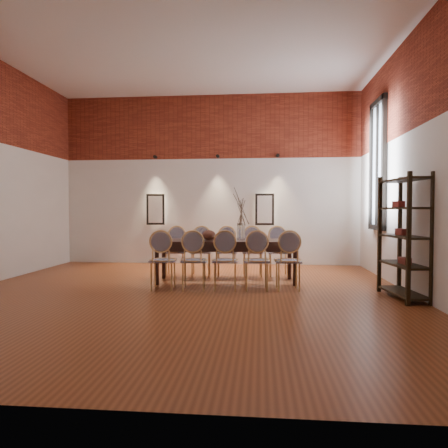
# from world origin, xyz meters

# --- Properties ---
(floor) EXTENTS (7.00, 7.00, 0.02)m
(floor) POSITION_xyz_m (0.00, 0.00, -0.01)
(floor) COLOR brown
(floor) RESTS_ON ground
(ceiling) EXTENTS (7.00, 7.00, 0.02)m
(ceiling) POSITION_xyz_m (0.00, 0.00, 4.01)
(ceiling) COLOR silver
(ceiling) RESTS_ON ground
(wall_back) EXTENTS (7.00, 0.10, 4.00)m
(wall_back) POSITION_xyz_m (0.00, 3.55, 2.00)
(wall_back) COLOR silver
(wall_back) RESTS_ON ground
(wall_front) EXTENTS (7.00, 0.10, 4.00)m
(wall_front) POSITION_xyz_m (0.00, -3.55, 2.00)
(wall_front) COLOR silver
(wall_front) RESTS_ON ground
(wall_right) EXTENTS (0.10, 7.00, 4.00)m
(wall_right) POSITION_xyz_m (3.55, 0.00, 2.00)
(wall_right) COLOR silver
(wall_right) RESTS_ON ground
(brick_band_back) EXTENTS (7.00, 0.02, 1.50)m
(brick_band_back) POSITION_xyz_m (0.00, 3.48, 3.25)
(brick_band_back) COLOR maroon
(brick_band_back) RESTS_ON ground
(brick_band_right) EXTENTS (0.02, 7.00, 1.50)m
(brick_band_right) POSITION_xyz_m (3.48, 0.00, 3.25)
(brick_band_right) COLOR maroon
(brick_band_right) RESTS_ON ground
(niche_left) EXTENTS (0.36, 0.06, 0.66)m
(niche_left) POSITION_xyz_m (-1.30, 3.45, 1.30)
(niche_left) COLOR #FFEAC6
(niche_left) RESTS_ON wall_back
(niche_right) EXTENTS (0.36, 0.06, 0.66)m
(niche_right) POSITION_xyz_m (1.30, 3.45, 1.30)
(niche_right) COLOR #FFEAC6
(niche_right) RESTS_ON wall_back
(spot_fixture_left) EXTENTS (0.08, 0.10, 0.08)m
(spot_fixture_left) POSITION_xyz_m (-1.30, 3.42, 2.55)
(spot_fixture_left) COLOR black
(spot_fixture_left) RESTS_ON wall_back
(spot_fixture_mid) EXTENTS (0.08, 0.10, 0.08)m
(spot_fixture_mid) POSITION_xyz_m (0.20, 3.42, 2.55)
(spot_fixture_mid) COLOR black
(spot_fixture_mid) RESTS_ON wall_back
(spot_fixture_right) EXTENTS (0.08, 0.10, 0.08)m
(spot_fixture_right) POSITION_xyz_m (1.60, 3.42, 2.55)
(spot_fixture_right) COLOR black
(spot_fixture_right) RESTS_ON wall_back
(window_glass) EXTENTS (0.02, 0.78, 2.38)m
(window_glass) POSITION_xyz_m (3.46, 2.00, 2.15)
(window_glass) COLOR silver
(window_glass) RESTS_ON wall_right
(window_frame) EXTENTS (0.08, 0.90, 2.50)m
(window_frame) POSITION_xyz_m (3.44, 2.00, 2.15)
(window_frame) COLOR black
(window_frame) RESTS_ON wall_right
(window_mullion) EXTENTS (0.06, 0.06, 2.40)m
(window_mullion) POSITION_xyz_m (3.44, 2.00, 2.15)
(window_mullion) COLOR black
(window_mullion) RESTS_ON wall_right
(dining_table) EXTENTS (2.56, 0.97, 0.75)m
(dining_table) POSITION_xyz_m (0.59, 1.13, 0.38)
(dining_table) COLOR #361B15
(dining_table) RESTS_ON floor
(chair_near_a) EXTENTS (0.47, 0.47, 0.94)m
(chair_near_a) POSITION_xyz_m (-0.37, 0.38, 0.47)
(chair_near_a) COLOR tan
(chair_near_a) RESTS_ON floor
(chair_near_b) EXTENTS (0.47, 0.47, 0.94)m
(chair_near_b) POSITION_xyz_m (0.14, 0.41, 0.47)
(chair_near_b) COLOR tan
(chair_near_b) RESTS_ON floor
(chair_near_c) EXTENTS (0.47, 0.47, 0.94)m
(chair_near_c) POSITION_xyz_m (0.64, 0.44, 0.47)
(chair_near_c) COLOR tan
(chair_near_c) RESTS_ON floor
(chair_near_d) EXTENTS (0.47, 0.47, 0.94)m
(chair_near_d) POSITION_xyz_m (1.14, 0.48, 0.47)
(chair_near_d) COLOR tan
(chair_near_d) RESTS_ON floor
(chair_near_e) EXTENTS (0.47, 0.47, 0.94)m
(chair_near_e) POSITION_xyz_m (1.64, 0.51, 0.47)
(chair_near_e) COLOR tan
(chair_near_e) RESTS_ON floor
(chair_far_a) EXTENTS (0.47, 0.47, 0.94)m
(chair_far_a) POSITION_xyz_m (-0.46, 1.74, 0.47)
(chair_far_a) COLOR tan
(chair_far_a) RESTS_ON floor
(chair_far_b) EXTENTS (0.47, 0.47, 0.94)m
(chair_far_b) POSITION_xyz_m (0.05, 1.78, 0.47)
(chair_far_b) COLOR tan
(chair_far_b) RESTS_ON floor
(chair_far_c) EXTENTS (0.47, 0.47, 0.94)m
(chair_far_c) POSITION_xyz_m (0.55, 1.81, 0.47)
(chair_far_c) COLOR tan
(chair_far_c) RESTS_ON floor
(chair_far_d) EXTENTS (0.47, 0.47, 0.94)m
(chair_far_d) POSITION_xyz_m (1.05, 1.84, 0.47)
(chair_far_d) COLOR tan
(chair_far_d) RESTS_ON floor
(chair_far_e) EXTENTS (0.47, 0.47, 0.94)m
(chair_far_e) POSITION_xyz_m (1.55, 1.88, 0.47)
(chair_far_e) COLOR tan
(chair_far_e) RESTS_ON floor
(vase) EXTENTS (0.14, 0.14, 0.30)m
(vase) POSITION_xyz_m (0.86, 1.14, 0.90)
(vase) COLOR silver
(vase) RESTS_ON dining_table
(dried_branches) EXTENTS (0.50, 0.50, 0.70)m
(dried_branches) POSITION_xyz_m (0.86, 1.14, 1.35)
(dried_branches) COLOR #4A3B2B
(dried_branches) RESTS_ON vase
(bowl) EXTENTS (0.24, 0.24, 0.18)m
(bowl) POSITION_xyz_m (0.29, 1.06, 0.84)
(bowl) COLOR brown
(bowl) RESTS_ON dining_table
(book) EXTENTS (0.27, 0.20, 0.03)m
(book) POSITION_xyz_m (0.34, 1.28, 0.77)
(book) COLOR #971276
(book) RESTS_ON dining_table
(shelving_rack) EXTENTS (0.49, 1.04, 1.80)m
(shelving_rack) POSITION_xyz_m (3.28, 0.06, 0.90)
(shelving_rack) COLOR black
(shelving_rack) RESTS_ON floor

